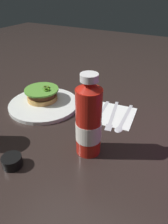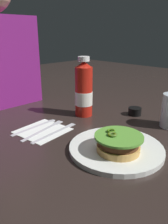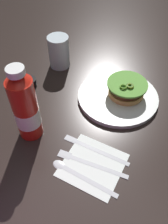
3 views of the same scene
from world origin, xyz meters
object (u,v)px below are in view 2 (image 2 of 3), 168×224
burger_sandwich (118,143)px  napkin (43,130)px  fork_utensil (46,128)px  spoon_utensil (41,124)px  butter_knife (57,130)px  ketchup_bottle (84,91)px  condiment_cup (135,111)px  dinner_plate (116,148)px

burger_sandwich → napkin: size_ratio=0.86×
fork_utensil → spoon_utensil: bearing=82.8°
butter_knife → spoon_utensil: (-0.01, 0.09, 0.00)m
spoon_utensil → ketchup_bottle: bearing=-11.4°
condiment_cup → napkin: size_ratio=0.34×
ketchup_bottle → butter_knife: (-0.18, -0.05, -0.10)m
burger_sandwich → napkin: 0.28m
dinner_plate → butter_knife: 0.22m
fork_utensil → burger_sandwich: bearing=-83.7°
napkin → fork_utensil: bearing=12.3°
ketchup_bottle → fork_utensil: bearing=-178.5°
fork_utensil → spoon_utensil: size_ratio=1.04×
butter_knife → ketchup_bottle: bearing=15.8°
burger_sandwich → spoon_utensil: burger_sandwich is taller
dinner_plate → napkin: bearing=104.8°
dinner_plate → condiment_cup: bearing=23.2°
condiment_cup → ketchup_bottle: bearing=135.2°
burger_sandwich → ketchup_bottle: 0.33m
ketchup_bottle → dinner_plate: bearing=-117.6°
ketchup_bottle → burger_sandwich: bearing=-118.9°
ketchup_bottle → fork_utensil: 0.21m
condiment_cup → butter_knife: condiment_cup is taller
ketchup_bottle → fork_utensil: size_ratio=1.19×
ketchup_bottle → fork_utensil: (-0.19, -0.00, -0.10)m
condiment_cup → fork_utensil: (-0.33, 0.14, -0.01)m
napkin → butter_knife: (0.03, -0.04, 0.00)m
napkin → fork_utensil: size_ratio=0.78×
ketchup_bottle → napkin: ketchup_bottle is taller
fork_utensil → ketchup_bottle: bearing=1.5°
spoon_utensil → dinner_plate: bearing=-81.8°
burger_sandwich → ketchup_bottle: size_ratio=0.56×
dinner_plate → fork_utensil: (-0.05, 0.26, -0.00)m
butter_knife → condiment_cup: bearing=-16.2°
napkin → burger_sandwich: bearing=-79.8°
dinner_plate → condiment_cup: size_ratio=5.09×
ketchup_bottle → spoon_utensil: ketchup_bottle is taller
burger_sandwich → spoon_utensil: (-0.03, 0.32, -0.03)m
butter_knife → napkin: bearing=126.2°
burger_sandwich → ketchup_bottle: (0.16, 0.29, 0.06)m
ketchup_bottle → napkin: (-0.21, -0.01, -0.10)m
condiment_cup → butter_knife: (-0.32, 0.09, -0.01)m
napkin → butter_knife: size_ratio=0.77×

